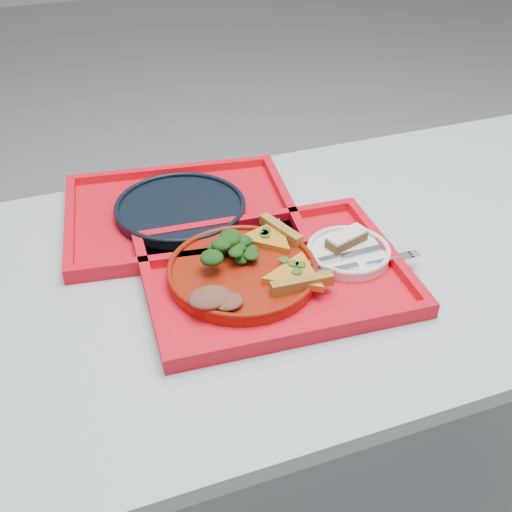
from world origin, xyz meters
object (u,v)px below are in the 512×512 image
tray_far (181,215)px  navy_plate (180,210)px  tray_main (274,277)px  dinner_plate (242,273)px  dessert_bar (347,238)px

tray_far → navy_plate: (0.00, 0.00, 0.01)m
navy_plate → tray_far: bearing=0.0°
tray_main → dinner_plate: size_ratio=1.73×
dinner_plate → navy_plate: bearing=100.9°
dinner_plate → navy_plate: 0.25m
dinner_plate → navy_plate: size_ratio=1.00×
tray_far → dessert_bar: size_ratio=5.26×
tray_far → navy_plate: 0.01m
dinner_plate → tray_main: bearing=-10.3°
dinner_plate → dessert_bar: bearing=3.5°
tray_far → dessert_bar: dessert_bar is taller
tray_far → dessert_bar: (0.25, -0.23, 0.03)m
dinner_plate → dessert_bar: size_ratio=3.04×
tray_far → navy_plate: size_ratio=1.73×
tray_far → dinner_plate: size_ratio=1.73×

